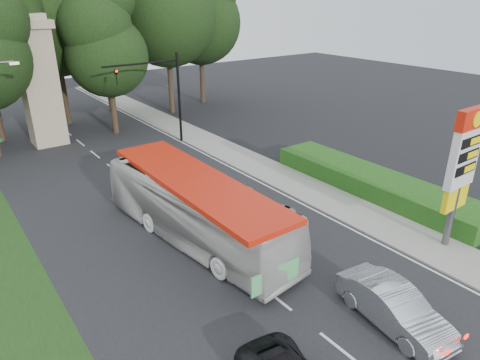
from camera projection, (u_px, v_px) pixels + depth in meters
ground at (353, 360)px, 14.36m from camera, size 120.00×120.00×0.00m
road_surface at (178, 221)px, 23.19m from camera, size 14.00×80.00×0.02m
sidewalk_right at (293, 182)px, 27.82m from camera, size 3.00×80.00×0.12m
hedge at (374, 183)px, 26.30m from camera, size 3.00×14.00×1.20m
gas_station_pylon at (463, 161)px, 19.09m from camera, size 2.10×0.45×6.85m
traffic_signal_mast at (164, 87)px, 33.28m from camera, size 6.10×0.35×7.20m
monument at (39, 81)px, 33.32m from camera, size 3.00×3.00×10.05m
tree_east_near at (100, 13)px, 41.03m from camera, size 8.12×8.12×15.95m
tree_far_east at (200, 4)px, 44.77m from camera, size 8.68×8.68×17.05m
tree_monument_right at (105, 38)px, 34.81m from camera, size 6.72×6.72×13.20m
transit_bus at (196, 210)px, 20.73m from camera, size 4.22×12.25×3.34m
sedan_silver at (394, 307)px, 15.64m from camera, size 2.25×4.85×1.54m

